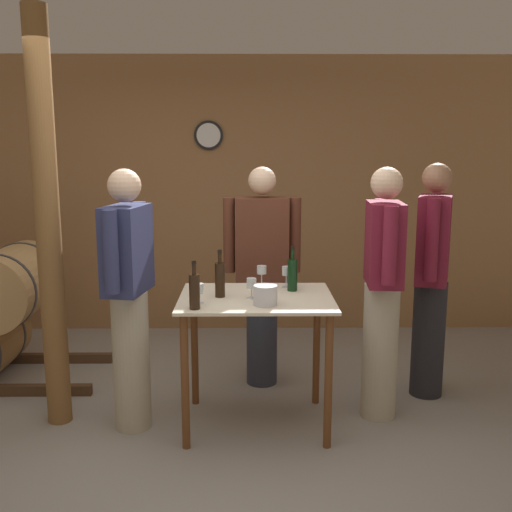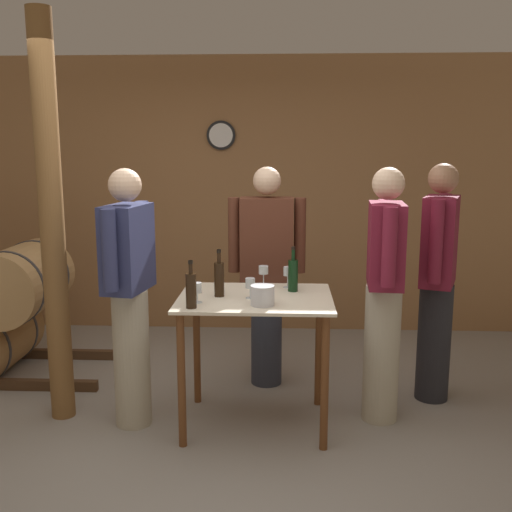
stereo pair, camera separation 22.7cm
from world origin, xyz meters
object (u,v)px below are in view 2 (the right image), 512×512
object	(u,v)px
wine_bottle_far_left	(191,289)
wine_bottle_left	(219,278)
wine_glass_near_center	(250,284)
person_visitor_with_scarf	(267,272)
person_host	(384,290)
person_visitor_near_door	(438,278)
wine_bottle_center	(293,274)
person_visitor_bearded	(129,293)
wine_glass_near_left	(197,289)
ice_bucket	(262,295)
wooden_post	(52,223)
wine_glass_far_side	(288,272)
wine_glass_near_right	(264,271)

from	to	relation	value
wine_bottle_far_left	wine_bottle_left	world-z (taller)	wine_bottle_left
wine_glass_near_center	person_visitor_with_scarf	world-z (taller)	person_visitor_with_scarf
person_host	person_visitor_near_door	xyz separation A→B (m)	(0.44, 0.36, 0.01)
wine_bottle_center	person_visitor_near_door	xyz separation A→B (m)	(1.04, 0.32, -0.09)
person_visitor_with_scarf	person_visitor_near_door	xyz separation A→B (m)	(1.24, -0.24, 0.02)
person_visitor_bearded	wine_glass_near_left	bearing A→B (deg)	-16.27
ice_bucket	person_visitor_with_scarf	size ratio (longest dim) A/B	0.09
wooden_post	person_visitor_bearded	size ratio (longest dim) A/B	1.57
wine_bottle_center	ice_bucket	size ratio (longest dim) A/B	2.07
person_host	person_visitor_bearded	size ratio (longest dim) A/B	1.00
wine_bottle_far_left	person_visitor_bearded	size ratio (longest dim) A/B	0.17
person_visitor_bearded	wine_bottle_left	bearing A→B (deg)	2.85
person_visitor_bearded	person_visitor_near_door	distance (m)	2.17
person_visitor_bearded	person_host	bearing A→B (deg)	5.03
wine_bottle_left	wine_bottle_center	distance (m)	0.51
wine_glass_far_side	person_visitor_near_door	world-z (taller)	person_visitor_near_door
ice_bucket	person_host	xyz separation A→B (m)	(0.80, 0.32, -0.04)
ice_bucket	person_visitor_near_door	distance (m)	1.41
wine_bottle_center	person_visitor_with_scarf	distance (m)	0.60
wine_bottle_far_left	person_host	world-z (taller)	person_host
wine_glass_near_right	wine_bottle_left	bearing A→B (deg)	-130.32
person_visitor_bearded	person_visitor_near_door	xyz separation A→B (m)	(2.11, 0.51, 0.01)
wine_bottle_far_left	wine_glass_far_side	distance (m)	0.80
wine_bottle_center	person_visitor_near_door	world-z (taller)	person_visitor_near_door
wooden_post	wine_bottle_center	world-z (taller)	wooden_post
wine_glass_near_right	wine_glass_far_side	bearing A→B (deg)	-20.43
wooden_post	person_visitor_bearded	world-z (taller)	wooden_post
wooden_post	wine_bottle_left	world-z (taller)	wooden_post
person_visitor_with_scarf	wine_bottle_left	bearing A→B (deg)	-111.79
wine_bottle_center	wine_glass_near_center	world-z (taller)	wine_bottle_center
wine_glass_near_left	person_visitor_near_door	size ratio (longest dim) A/B	0.07
wine_bottle_far_left	person_host	bearing A→B (deg)	18.38
wine_bottle_left	wine_bottle_center	bearing A→B (deg)	18.51
wine_glass_near_right	person_host	world-z (taller)	person_host
wine_glass_near_right	person_visitor_near_door	world-z (taller)	person_visitor_near_door
wine_bottle_left	person_visitor_near_door	bearing A→B (deg)	17.44
wine_bottle_far_left	person_visitor_bearded	world-z (taller)	person_visitor_bearded
ice_bucket	wine_bottle_left	bearing A→B (deg)	144.59
wine_glass_near_center	wine_bottle_far_left	bearing A→B (deg)	-144.25
wine_glass_near_center	person_host	distance (m)	0.90
ice_bucket	person_visitor_bearded	distance (m)	0.89
wine_bottle_left	person_host	bearing A→B (deg)	6.21
wine_glass_far_side	person_visitor_with_scarf	xyz separation A→B (m)	(-0.16, 0.45, -0.10)
ice_bucket	wine_bottle_center	bearing A→B (deg)	62.26
wine_bottle_far_left	ice_bucket	xyz separation A→B (m)	(0.43, 0.08, -0.05)
wine_bottle_far_left	ice_bucket	distance (m)	0.44
wine_glass_near_left	person_visitor_near_door	bearing A→B (deg)	21.39
wine_glass_near_center	person_visitor_near_door	distance (m)	1.42
wine_glass_near_center	wine_glass_near_right	world-z (taller)	wine_glass_near_right
wine_glass_near_left	wine_glass_near_right	size ratio (longest dim) A/B	0.93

